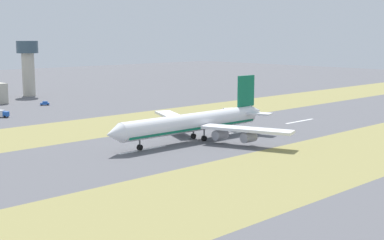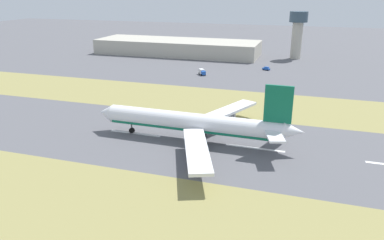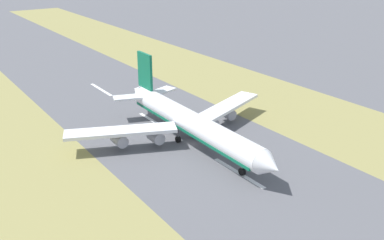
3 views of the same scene
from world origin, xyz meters
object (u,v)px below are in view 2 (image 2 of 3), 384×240
object	(u,v)px
control_tower	(298,30)
airplane_main_jet	(198,124)
apron_car	(266,68)
terminal_building	(177,47)
service_truck	(202,72)

from	to	relation	value
control_tower	airplane_main_jet	bearing A→B (deg)	172.54
apron_car	terminal_building	bearing A→B (deg)	62.11
airplane_main_jet	apron_car	size ratio (longest dim) A/B	14.12
airplane_main_jet	service_truck	distance (m)	96.16
airplane_main_jet	terminal_building	xyz separation A→B (m)	(152.77, 61.84, -0.85)
terminal_building	control_tower	distance (m)	84.50
terminal_building	apron_car	bearing A→B (deg)	-117.89
apron_car	control_tower	bearing A→B (deg)	-17.45
control_tower	service_truck	xyz separation A→B (m)	(-68.31, 46.61, -17.62)
airplane_main_jet	terminal_building	size ratio (longest dim) A/B	0.57
terminal_building	service_truck	bearing A→B (deg)	-148.89
airplane_main_jet	apron_car	world-z (taller)	airplane_main_jet
control_tower	service_truck	distance (m)	84.55
airplane_main_jet	terminal_building	bearing A→B (deg)	22.04
service_truck	apron_car	bearing A→B (deg)	-53.97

